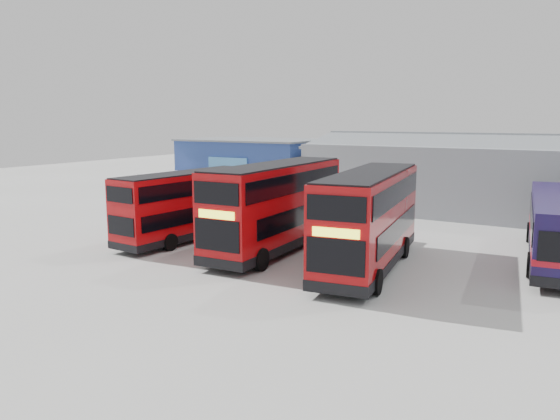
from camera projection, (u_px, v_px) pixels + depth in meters
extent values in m
plane|color=#A3A39D|center=(288.00, 258.00, 27.52)|extent=(120.00, 120.00, 0.00)
cube|color=navy|center=(255.00, 168.00, 49.43)|extent=(12.00, 8.00, 5.00)
cube|color=slate|center=(255.00, 140.00, 49.01)|extent=(12.30, 8.30, 0.15)
cube|color=#4990CF|center=(228.00, 166.00, 45.88)|extent=(3.96, 0.15, 1.40)
cube|color=gray|center=(520.00, 180.00, 39.93)|extent=(30.00, 12.00, 5.00)
cube|color=slate|center=(517.00, 144.00, 37.12)|extent=(30.50, 6.33, 1.29)
cube|color=slate|center=(528.00, 141.00, 41.84)|extent=(30.50, 6.33, 1.29)
cube|color=#A8090D|center=(186.00, 204.00, 31.20)|extent=(2.82, 9.41, 3.58)
cube|color=black|center=(187.00, 232.00, 31.47)|extent=(2.86, 9.45, 0.40)
cube|color=black|center=(196.00, 214.00, 30.35)|extent=(0.56, 7.85, 0.84)
cube|color=black|center=(168.00, 211.00, 31.62)|extent=(0.56, 7.85, 0.84)
cube|color=black|center=(200.00, 187.00, 30.39)|extent=(0.62, 8.74, 0.84)
cube|color=black|center=(172.00, 184.00, 31.66)|extent=(0.62, 8.74, 0.84)
cube|color=black|center=(238.00, 203.00, 35.06)|extent=(1.99, 0.18, 1.19)
cube|color=black|center=(237.00, 178.00, 34.80)|extent=(1.99, 0.18, 0.84)
cube|color=#F5F834|center=(238.00, 191.00, 34.93)|extent=(1.59, 0.14, 0.31)
cube|color=black|center=(121.00, 226.00, 27.52)|extent=(1.94, 0.17, 0.97)
cube|color=black|center=(119.00, 195.00, 27.25)|extent=(1.94, 0.17, 0.80)
cube|color=black|center=(185.00, 173.00, 30.90)|extent=(2.68, 9.27, 0.09)
cylinder|color=black|center=(237.00, 225.00, 33.49)|extent=(0.34, 0.94, 0.92)
cylinder|color=black|center=(211.00, 222.00, 34.69)|extent=(0.34, 0.94, 0.92)
cylinder|color=black|center=(170.00, 242.00, 28.98)|extent=(0.34, 0.94, 0.92)
cylinder|color=black|center=(143.00, 237.00, 30.18)|extent=(0.34, 0.94, 0.92)
cube|color=#A8090D|center=(276.00, 205.00, 28.65)|extent=(3.12, 11.01, 4.20)
cube|color=black|center=(276.00, 240.00, 28.97)|extent=(3.16, 11.05, 0.47)
cube|color=black|center=(259.00, 211.00, 29.71)|extent=(0.50, 9.23, 0.99)
cube|color=black|center=(302.00, 215.00, 28.48)|extent=(0.50, 9.23, 0.99)
cube|color=black|center=(255.00, 180.00, 29.05)|extent=(0.55, 10.26, 0.99)
cube|color=black|center=(299.00, 182.00, 27.82)|extent=(0.55, 10.26, 0.99)
cube|color=black|center=(217.00, 235.00, 24.00)|extent=(2.33, 0.16, 1.40)
cube|color=black|center=(216.00, 193.00, 23.69)|extent=(2.33, 0.16, 0.99)
cube|color=#F5F834|center=(216.00, 215.00, 23.84)|extent=(1.87, 0.13, 0.36)
cube|color=black|center=(319.00, 202.00, 33.50)|extent=(2.28, 0.16, 1.14)
cube|color=black|center=(319.00, 172.00, 33.19)|extent=(2.28, 0.16, 0.93)
cube|color=black|center=(276.00, 165.00, 28.30)|extent=(2.95, 10.85, 0.10)
cylinder|color=black|center=(216.00, 253.00, 26.26)|extent=(0.38, 1.09, 1.08)
cylinder|color=black|center=(261.00, 260.00, 25.10)|extent=(0.38, 1.09, 1.08)
cylinder|color=black|center=(280.00, 229.00, 31.94)|extent=(0.38, 1.09, 1.08)
cylinder|color=black|center=(319.00, 233.00, 30.78)|extent=(0.38, 1.09, 1.08)
cube|color=#A8090D|center=(369.00, 218.00, 25.24)|extent=(4.10, 10.96, 4.13)
cube|color=black|center=(368.00, 257.00, 25.55)|extent=(4.15, 11.01, 0.46)
cube|color=black|center=(344.00, 224.00, 26.18)|extent=(1.39, 8.98, 0.97)
cube|color=black|center=(399.00, 228.00, 25.20)|extent=(1.39, 8.98, 0.97)
cube|color=black|center=(343.00, 190.00, 25.52)|extent=(1.54, 9.99, 0.97)
cube|color=black|center=(398.00, 192.00, 24.54)|extent=(1.54, 9.99, 0.97)
cube|color=black|center=(335.00, 257.00, 20.44)|extent=(2.28, 0.39, 1.38)
cube|color=black|center=(336.00, 209.00, 20.14)|extent=(2.28, 0.39, 0.97)
cube|color=#F5F834|center=(336.00, 233.00, 20.28)|extent=(1.82, 0.31, 0.36)
cube|color=black|center=(392.00, 212.00, 30.23)|extent=(2.23, 0.38, 1.12)
cube|color=black|center=(393.00, 179.00, 29.93)|extent=(2.23, 0.38, 0.92)
cube|color=black|center=(370.00, 173.00, 24.89)|extent=(3.93, 10.79, 0.10)
cylinder|color=black|center=(318.00, 275.00, 22.63)|extent=(0.48, 1.10, 1.06)
cylinder|color=black|center=(376.00, 282.00, 21.70)|extent=(0.48, 1.10, 1.06)
cylinder|color=black|center=(357.00, 243.00, 28.48)|extent=(0.48, 1.10, 1.06)
cylinder|color=black|center=(405.00, 247.00, 27.55)|extent=(0.48, 1.10, 1.06)
cube|color=black|center=(560.00, 251.00, 26.57)|extent=(4.25, 12.38, 0.44)
cube|color=black|center=(532.00, 215.00, 26.55)|extent=(1.28, 10.04, 1.04)
cube|color=black|center=(557.00, 204.00, 31.80)|extent=(2.46, 0.36, 1.43)
cylinder|color=black|center=(530.00, 232.00, 30.97)|extent=(0.49, 1.18, 1.14)
cylinder|color=black|center=(531.00, 265.00, 24.04)|extent=(0.49, 1.18, 1.14)
cube|color=silver|center=(171.00, 184.00, 47.53)|extent=(3.23, 5.65, 2.02)
cube|color=black|center=(144.00, 183.00, 45.55)|extent=(1.88, 0.47, 0.74)
cube|color=black|center=(147.00, 181.00, 46.99)|extent=(0.26, 0.95, 0.64)
cube|color=black|center=(161.00, 183.00, 45.52)|extent=(0.26, 0.95, 0.64)
cylinder|color=black|center=(147.00, 195.00, 47.08)|extent=(0.41, 0.80, 0.77)
cylinder|color=black|center=(160.00, 198.00, 45.70)|extent=(0.41, 0.80, 0.77)
cylinder|color=black|center=(181.00, 191.00, 49.67)|extent=(0.41, 0.80, 0.77)
cylinder|color=black|center=(195.00, 194.00, 48.28)|extent=(0.41, 0.80, 0.77)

